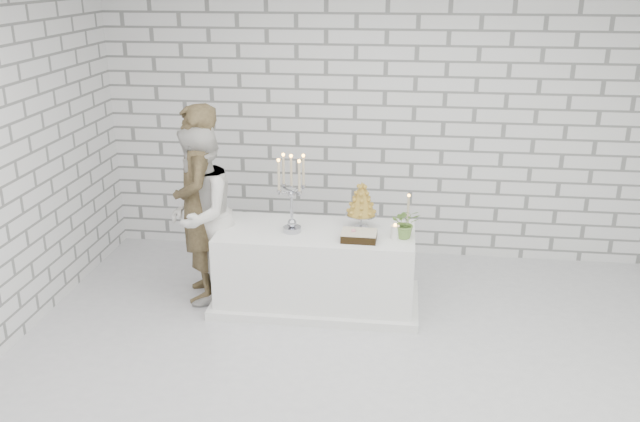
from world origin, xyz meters
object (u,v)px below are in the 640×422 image
Objects in this scene: croquembouche at (361,205)px; cake_table at (316,268)px; candelabra at (292,194)px; bride at (200,215)px; groom at (198,204)px.

cake_table is at bearing -164.87° from croquembouche.
candelabra is 0.66m from croquembouche.
cake_table is at bearing 15.48° from candelabra.
croquembouche is at bearing 15.13° from cake_table.
bride reaches higher than candelabra.
groom is 2.57× the size of candelabra.
groom is 1.10× the size of bride.
groom reaches higher than croquembouche.
cake_table is 1.06× the size of bride.
candelabra is at bearing -164.75° from croquembouche.
groom is 0.10m from bride.
candelabra is (-0.21, -0.06, 0.74)m from cake_table.
cake_table is 4.00× the size of croquembouche.
croquembouche is at bearing 15.25° from candelabra.
candelabra reaches higher than croquembouche.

